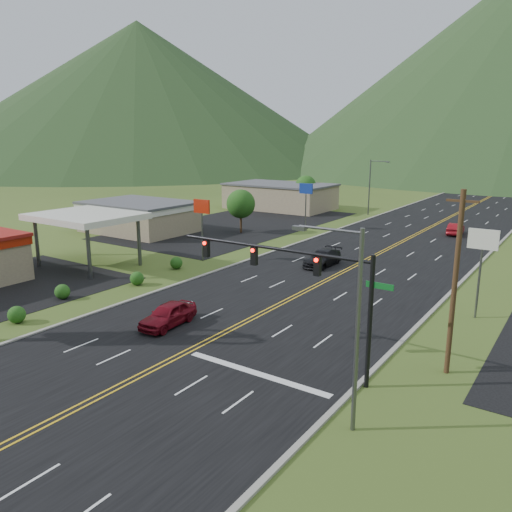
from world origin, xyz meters
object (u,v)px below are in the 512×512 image
Objects in this scene: traffic_signal at (300,275)px; streetlight_west at (371,183)px; car_red_near at (168,315)px; car_dark_mid at (322,258)px; gas_canopy at (86,218)px; car_red_far at (456,229)px; streetlight_east at (351,317)px.

streetlight_west is at bearing 107.97° from traffic_signal.
car_red_near is 20.65m from car_dark_mid.
gas_canopy is at bearing 152.82° from car_red_near.
car_red_near is at bearing -92.97° from car_dark_mid.
car_red_far is (7.02, 24.55, -0.01)m from car_dark_mid.
gas_canopy is at bearing 160.12° from streetlight_east.
streetlight_west is at bearing 77.87° from gas_canopy.
gas_canopy is 1.87× the size of car_dark_mid.
traffic_signal is 1.31× the size of gas_canopy.
car_red_far is at bearing 75.14° from car_red_near.
car_dark_mid is (-9.21, 21.08, -4.55)m from traffic_signal.
car_dark_mid is (-13.91, 25.08, -4.41)m from streetlight_east.
streetlight_west is at bearing 104.71° from car_dark_mid.
car_red_near is (-10.40, 0.47, -4.54)m from traffic_signal.
car_red_near is (-15.10, 4.46, -4.39)m from streetlight_east.
traffic_signal reaches higher than car_dark_mid.
streetlight_west is at bearing -37.35° from car_red_far.
streetlight_east is at bearing -40.39° from traffic_signal.
gas_canopy reaches higher than car_dark_mid.
streetlight_west is 56.25m from car_red_near.
traffic_signal is 58.88m from streetlight_west.
streetlight_east is 0.90× the size of gas_canopy.
car_red_near is (18.08, -7.54, -4.08)m from gas_canopy.
car_dark_mid is at bearing -75.63° from streetlight_west.
streetlight_west is (-22.86, 60.00, 0.00)m from streetlight_east.
gas_canopy is (-10.32, -48.00, -0.31)m from streetlight_west.
car_red_near is at bearing -82.05° from streetlight_west.
car_red_far is at bearing -33.01° from streetlight_west.
car_dark_mid is at bearing 34.16° from gas_canopy.
car_red_near is at bearing 75.36° from car_red_far.
streetlight_east is 1.68× the size of car_dark_mid.
car_dark_mid is at bearing 119.02° from streetlight_east.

